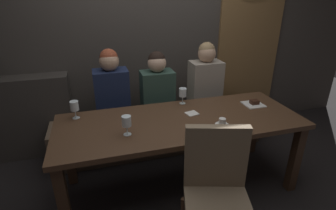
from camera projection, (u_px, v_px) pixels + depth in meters
name	position (u px, v px, depth m)	size (l,w,h in m)	color
ground	(179.00, 185.00, 2.67)	(9.00, 9.00, 0.00)	black
back_wall_tiled	(149.00, 18.00, 3.15)	(6.00, 0.12, 3.00)	#423D38
arched_door	(251.00, 27.00, 3.48)	(0.90, 0.05, 2.55)	olive
back_counter	(22.00, 118.00, 3.01)	(1.10, 0.28, 0.95)	#38342F
dining_table	(180.00, 128.00, 2.41)	(2.20, 0.84, 0.74)	#412B1C
banquette_bench	(161.00, 132.00, 3.20)	(2.50, 0.44, 0.45)	#4A3C2E
chair_near_side	(217.00, 188.00, 1.82)	(0.55, 0.55, 0.98)	#4C3321
diner_redhead	(112.00, 90.00, 2.81)	(0.36, 0.24, 0.82)	#192342
diner_bearded	(157.00, 88.00, 2.93)	(0.36, 0.24, 0.77)	#2D473D
diner_far_end	(205.00, 80.00, 3.07)	(0.36, 0.24, 0.84)	#9E9384
wine_glass_end_left	(183.00, 93.00, 2.67)	(0.08, 0.08, 0.16)	silver
wine_glass_center_back	(127.00, 122.00, 2.08)	(0.08, 0.08, 0.16)	silver
wine_glass_far_right	(74.00, 106.00, 2.36)	(0.08, 0.08, 0.16)	silver
espresso_cup	(222.00, 122.00, 2.27)	(0.12, 0.12, 0.06)	white
dessert_plate	(254.00, 103.00, 2.68)	(0.19, 0.19, 0.05)	white
folded_napkin	(192.00, 113.00, 2.48)	(0.11, 0.10, 0.01)	silver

